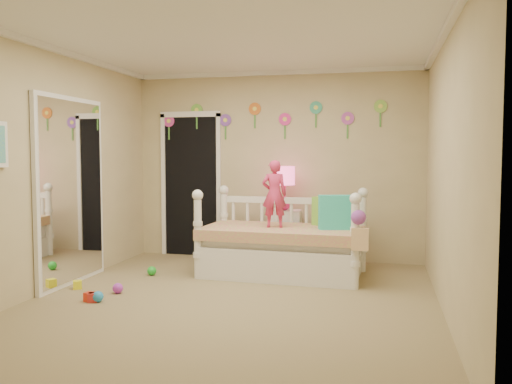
% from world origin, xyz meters
% --- Properties ---
extents(floor, '(4.00, 4.50, 0.01)m').
position_xyz_m(floor, '(0.00, 0.00, 0.00)').
color(floor, '#7F684C').
rests_on(floor, ground).
extents(ceiling, '(4.00, 4.50, 0.01)m').
position_xyz_m(ceiling, '(0.00, 0.00, 2.60)').
color(ceiling, white).
rests_on(ceiling, floor).
extents(back_wall, '(4.00, 0.01, 2.60)m').
position_xyz_m(back_wall, '(0.00, 2.25, 1.30)').
color(back_wall, tan).
rests_on(back_wall, floor).
extents(left_wall, '(0.01, 4.50, 2.60)m').
position_xyz_m(left_wall, '(-2.00, 0.00, 1.30)').
color(left_wall, tan).
rests_on(left_wall, floor).
extents(right_wall, '(0.01, 4.50, 2.60)m').
position_xyz_m(right_wall, '(2.00, 0.00, 1.30)').
color(right_wall, tan).
rests_on(right_wall, floor).
extents(crown_molding, '(4.00, 4.50, 0.06)m').
position_xyz_m(crown_molding, '(0.00, 0.00, 2.57)').
color(crown_molding, white).
rests_on(crown_molding, ceiling).
extents(daybed, '(1.98, 1.14, 1.05)m').
position_xyz_m(daybed, '(0.27, 1.26, 0.52)').
color(daybed, white).
rests_on(daybed, floor).
extents(pillow_turquoise, '(0.42, 0.24, 0.40)m').
position_xyz_m(pillow_turquoise, '(0.92, 1.22, 0.78)').
color(pillow_turquoise, '#29CFA3').
rests_on(pillow_turquoise, daybed).
extents(pillow_lime, '(0.39, 0.28, 0.35)m').
position_xyz_m(pillow_lime, '(0.79, 1.50, 0.76)').
color(pillow_lime, '#7EC83D').
rests_on(pillow_lime, daybed).
extents(child, '(0.33, 0.25, 0.81)m').
position_xyz_m(child, '(0.18, 1.22, 0.99)').
color(child, '#D73060').
rests_on(child, daybed).
extents(nightstand, '(0.45, 0.35, 0.71)m').
position_xyz_m(nightstand, '(0.17, 1.98, 0.36)').
color(nightstand, white).
rests_on(nightstand, floor).
extents(table_lamp, '(0.27, 0.27, 0.59)m').
position_xyz_m(table_lamp, '(0.17, 1.98, 1.10)').
color(table_lamp, '#F2206D').
rests_on(table_lamp, nightstand).
extents(closet_doorway, '(0.90, 0.04, 2.07)m').
position_xyz_m(closet_doorway, '(-1.25, 2.23, 1.03)').
color(closet_doorway, black).
rests_on(closet_doorway, back_wall).
extents(flower_decals, '(3.40, 0.02, 0.50)m').
position_xyz_m(flower_decals, '(-0.09, 2.24, 1.94)').
color(flower_decals, '#B2668C').
rests_on(flower_decals, back_wall).
extents(mirror_closet, '(0.07, 1.30, 2.10)m').
position_xyz_m(mirror_closet, '(-1.96, 0.30, 1.05)').
color(mirror_closet, white).
rests_on(mirror_closet, left_wall).
extents(hanging_bag, '(0.20, 0.16, 0.36)m').
position_xyz_m(hanging_bag, '(1.19, 0.71, 0.64)').
color(hanging_bag, beige).
rests_on(hanging_bag, daybed).
extents(toy_scatter, '(1.11, 1.46, 0.11)m').
position_xyz_m(toy_scatter, '(-1.49, 0.26, 0.06)').
color(toy_scatter, '#996666').
rests_on(toy_scatter, floor).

